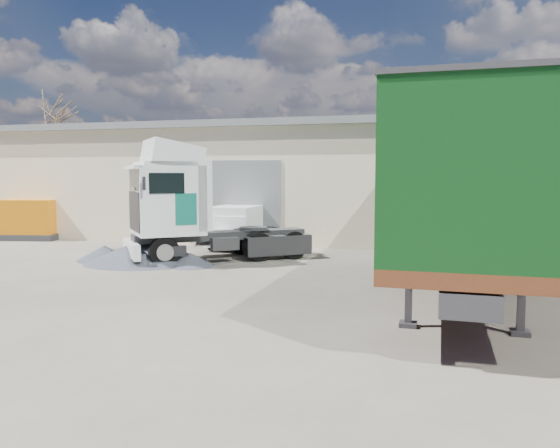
% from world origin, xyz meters
% --- Properties ---
extents(ground, '(120.00, 120.00, 0.00)m').
position_xyz_m(ground, '(0.00, 0.00, 0.00)').
color(ground, '#292621').
rests_on(ground, ground).
extents(warehouse, '(30.60, 12.60, 5.42)m').
position_xyz_m(warehouse, '(-6.00, 16.00, 2.66)').
color(warehouse, beige).
rests_on(warehouse, ground).
extents(bare_tree, '(4.00, 4.00, 9.60)m').
position_xyz_m(bare_tree, '(-18.00, 20.00, 7.92)').
color(bare_tree, '#382B21').
rests_on(bare_tree, ground).
extents(tractor_unit, '(6.25, 5.63, 4.18)m').
position_xyz_m(tractor_unit, '(-2.10, 5.67, 1.76)').
color(tractor_unit, black).
rests_on(tractor_unit, ground).
extents(box_trailer, '(3.30, 13.66, 4.51)m').
position_xyz_m(box_trailer, '(6.61, 3.38, 2.75)').
color(box_trailer, '#2D2D30').
rests_on(box_trailer, ground).
extents(panel_van, '(1.76, 4.25, 1.73)m').
position_xyz_m(panel_van, '(-1.61, 9.62, 0.90)').
color(panel_van, black).
rests_on(panel_van, ground).
extents(orange_skip, '(3.28, 2.41, 1.86)m').
position_xyz_m(orange_skip, '(-12.14, 9.80, 0.81)').
color(orange_skip, '#2D2D30').
rests_on(orange_skip, ground).
extents(gravel_heap, '(5.69, 5.32, 0.87)m').
position_xyz_m(gravel_heap, '(-3.44, 4.85, 0.40)').
color(gravel_heap, '#1F222A').
rests_on(gravel_heap, ground).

